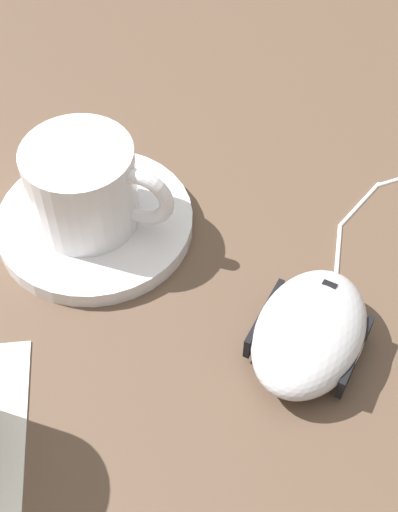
% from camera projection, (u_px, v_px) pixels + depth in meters
% --- Properties ---
extents(ground_plane, '(3.00, 3.00, 0.00)m').
position_uv_depth(ground_plane, '(85.00, 262.00, 0.50)').
color(ground_plane, brown).
extents(saucer, '(0.14, 0.14, 0.01)m').
position_uv_depth(saucer, '(100.00, 221.00, 0.51)').
color(saucer, white).
rests_on(saucer, ground).
extents(coffee_cup, '(0.10, 0.08, 0.06)m').
position_uv_depth(coffee_cup, '(90.00, 185.00, 0.48)').
color(coffee_cup, white).
rests_on(coffee_cup, saucer).
extents(computer_mouse, '(0.11, 0.12, 0.04)m').
position_uv_depth(computer_mouse, '(315.00, 331.00, 0.44)').
color(computer_mouse, silver).
rests_on(computer_mouse, ground).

